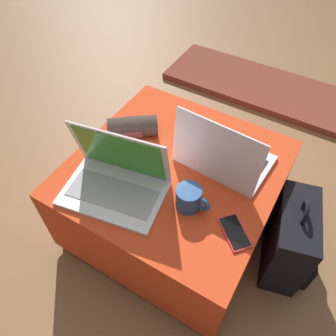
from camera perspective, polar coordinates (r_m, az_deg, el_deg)
ground_plane at (r=1.68m, az=1.04°, el=-9.47°), size 14.00×14.00×0.00m
ottoman at (r=1.49m, az=1.16°, el=-5.14°), size 0.81×0.81×0.43m
laptop_near at (r=1.23m, az=-9.06°, el=-2.01°), size 0.41×0.31×0.25m
laptop_far at (r=1.31m, az=9.41°, el=2.08°), size 0.37×0.28×0.26m
cell_phone at (r=1.17m, az=11.52°, el=-10.92°), size 0.15×0.15×0.01m
backpack at (r=1.51m, az=20.51°, el=-11.83°), size 0.26×0.35×0.45m
wrist_brace at (r=1.43m, az=-6.16°, el=7.12°), size 0.22×0.20×0.09m
coffee_mug at (r=1.17m, az=3.78°, el=-5.30°), size 0.13×0.09×0.09m
fireplace_hearth at (r=2.52m, az=16.29°, el=13.31°), size 1.40×0.50×0.04m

